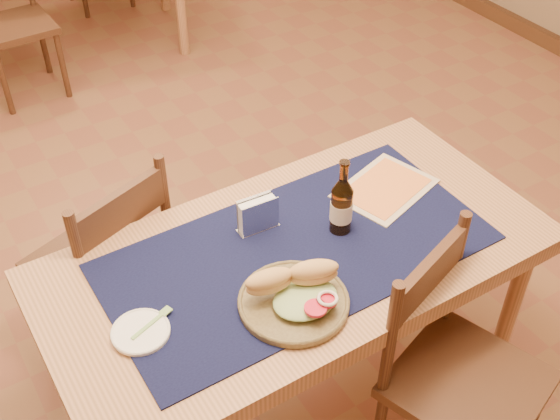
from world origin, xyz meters
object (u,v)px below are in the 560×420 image
main_table (297,270)px  napkin_holder (258,215)px  chair_main_near (457,372)px  sandwich_plate (296,295)px  beer_bottle (341,205)px  chair_main_far (107,262)px

main_table → napkin_holder: (-0.05, 0.15, 0.14)m
napkin_holder → chair_main_near: bearing=-62.4°
main_table → sandwich_plate: sandwich_plate is taller
beer_bottle → chair_main_far: bearing=139.5°
chair_main_far → chair_main_near: 1.27m
main_table → chair_main_near: (0.28, -0.48, -0.19)m
chair_main_near → napkin_holder: bearing=117.6°
main_table → sandwich_plate: (-0.12, -0.18, 0.12)m
sandwich_plate → beer_bottle: bearing=33.2°
chair_main_near → napkin_holder: chair_main_near is taller
chair_main_far → chair_main_near: bearing=-54.3°
chair_main_near → beer_bottle: (-0.11, 0.49, 0.37)m
chair_main_far → chair_main_near: size_ratio=0.99×
main_table → chair_main_near: 0.59m
sandwich_plate → napkin_holder: (0.07, 0.33, 0.02)m
main_table → beer_bottle: 0.25m
chair_main_near → napkin_holder: size_ratio=6.67×
chair_main_near → sandwich_plate: size_ratio=2.88×
sandwich_plate → chair_main_near: bearing=-36.5°
main_table → chair_main_far: (-0.46, 0.55, -0.19)m
chair_main_far → sandwich_plate: 0.86m
main_table → chair_main_near: chair_main_near is taller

